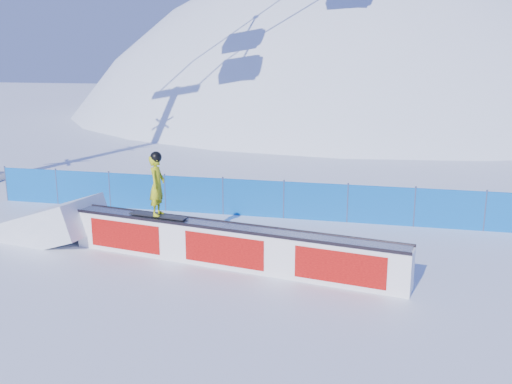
# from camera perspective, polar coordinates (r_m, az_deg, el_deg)

# --- Properties ---
(ground) EXTENTS (160.00, 160.00, 0.00)m
(ground) POSITION_cam_1_polar(r_m,az_deg,el_deg) (13.84, 3.52, -7.98)
(ground) COLOR white
(ground) RESTS_ON ground
(snow_hill) EXTENTS (64.00, 64.00, 64.00)m
(snow_hill) POSITION_cam_1_polar(r_m,az_deg,el_deg) (59.41, 10.11, -9.44)
(snow_hill) COLOR white
(snow_hill) RESTS_ON ground
(safety_fence) EXTENTS (22.05, 0.05, 1.30)m
(safety_fence) POSITION_cam_1_polar(r_m,az_deg,el_deg) (17.90, 5.95, -0.97)
(safety_fence) COLOR #085CB8
(safety_fence) RESTS_ON ground
(rail_box) EXTENTS (8.77, 2.13, 1.06)m
(rail_box) POSITION_cam_1_polar(r_m,az_deg,el_deg) (14.03, -2.74, -5.41)
(rail_box) COLOR white
(rail_box) RESTS_ON ground
(snow_ramp) EXTENTS (3.09, 2.23, 1.76)m
(snow_ramp) POSITION_cam_1_polar(r_m,az_deg,el_deg) (17.20, -19.53, -4.40)
(snow_ramp) COLOR white
(snow_ramp) RESTS_ON ground
(snowboarder) EXTENTS (1.63, 0.58, 1.68)m
(snowboarder) POSITION_cam_1_polar(r_m,az_deg,el_deg) (14.60, -9.87, 0.72)
(snowboarder) COLOR black
(snowboarder) RESTS_ON rail_box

